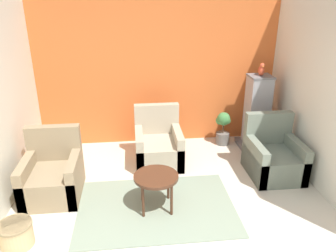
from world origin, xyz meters
TOP-DOWN VIEW (x-y plane):
  - wall_back_accent at (0.00, 3.28)m, footprint 4.38×0.06m
  - wall_right at (2.16, 1.62)m, footprint 0.06×3.25m
  - area_rug at (-0.21, 1.11)m, footprint 2.06×1.43m
  - coffee_table at (-0.21, 1.11)m, footprint 0.58×0.58m
  - armchair_left at (-1.61, 1.60)m, footprint 0.75×0.84m
  - armchair_right at (1.66, 1.80)m, footprint 0.75×0.84m
  - armchair_middle at (-0.08, 2.39)m, footprint 0.75×0.84m
  - birdcage at (1.71, 2.76)m, footprint 0.55×0.55m
  - parrot at (1.71, 2.76)m, footprint 0.10×0.18m
  - potted_plant at (1.17, 2.95)m, footprint 0.27×0.24m
  - wicker_basket at (-1.82, 0.60)m, footprint 0.38×0.38m

SIDE VIEW (x-z plane):
  - area_rug at x=-0.21m, z-range 0.00..0.01m
  - wicker_basket at x=-1.82m, z-range 0.01..0.30m
  - armchair_left at x=-1.61m, z-range -0.17..0.74m
  - armchair_right at x=1.66m, z-range -0.17..0.74m
  - armchair_middle at x=-0.08m, z-range -0.17..0.74m
  - potted_plant at x=1.17m, z-range 0.03..0.65m
  - coffee_table at x=-0.21m, z-range 0.19..0.68m
  - birdcage at x=1.71m, z-range -0.04..1.30m
  - wall_back_accent at x=0.00m, z-range 0.00..2.72m
  - wall_right at x=2.16m, z-range 0.00..2.72m
  - parrot at x=1.71m, z-range 1.33..1.54m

